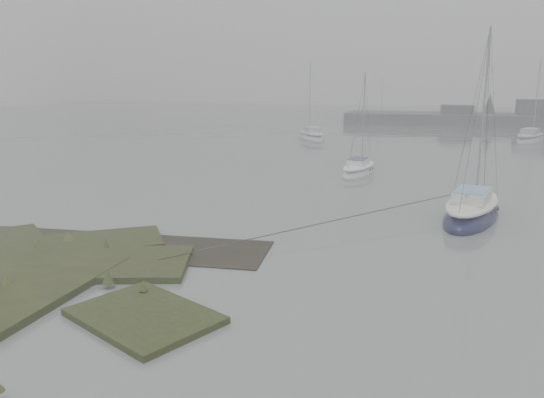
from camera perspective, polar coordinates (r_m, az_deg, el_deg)
The scene contains 6 objects.
ground at distance 42.11m, azimuth 7.00°, elevation 4.84°, with size 160.00×160.00×0.00m, color slate.
sailboat_main at distance 23.84m, azimuth 20.68°, elevation -1.39°, with size 3.33×6.29×8.47m.
sailboat_white at distance 33.13m, azimuth 9.32°, elevation 2.97°, with size 2.27×4.89×6.64m.
sailboat_far_a at distance 51.86m, azimuth 4.27°, elevation 6.67°, with size 4.38×5.99×8.15m.
sailboat_far_b at distance 55.32m, azimuth 26.00°, elevation 5.80°, with size 4.10×6.17×8.30m.
sailboat_far_c at distance 73.94m, azimuth 12.08°, elevation 8.21°, with size 4.98×3.14×6.69m.
Camera 1 is at (6.95, -11.13, 5.77)m, focal length 35.00 mm.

